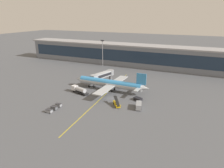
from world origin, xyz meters
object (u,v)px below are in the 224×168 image
fuel_tanker (79,90)px  pushback_tug (138,99)px  main_airliner (110,83)px  baggage_cart_0 (49,111)px  baggage_cart_1 (54,108)px  baggage_cart_2 (58,105)px  belt_loader (117,104)px  lavatory_truck (139,105)px

fuel_tanker → pushback_tug: fuel_tanker is taller
main_airliner → pushback_tug: main_airliner is taller
main_airliner → baggage_cart_0: bearing=-108.6°
baggage_cart_0 → baggage_cart_1: same height
fuel_tanker → baggage_cart_2: bearing=-86.1°
belt_loader → baggage_cart_0: belt_loader is taller
lavatory_truck → pushback_tug: lavatory_truck is taller
main_airliner → pushback_tug: (17.44, -6.67, -3.12)m
pushback_tug → baggage_cart_2: 36.05m
baggage_cart_0 → baggage_cart_2: same height
fuel_tanker → baggage_cart_0: fuel_tanker is taller
pushback_tug → main_airliner: bearing=159.1°
main_airliner → baggage_cart_2: bearing=-112.8°
baggage_cart_0 → baggage_cart_1: bearing=92.1°
lavatory_truck → baggage_cart_0: (-32.04, -19.39, -0.64)m
lavatory_truck → fuel_tanker: bearing=171.6°
belt_loader → baggage_cart_1: belt_loader is taller
main_airliner → belt_loader: main_airliner is taller
baggage_cart_0 → main_airliner: bearing=71.4°
main_airliner → belt_loader: 19.91m
lavatory_truck → baggage_cart_0: size_ratio=2.30×
baggage_cart_0 → baggage_cart_1: 3.20m
baggage_cart_0 → baggage_cart_2: (-0.23, 6.40, 0.00)m
main_airliner → baggage_cart_2: main_airliner is taller
lavatory_truck → baggage_cart_1: 36.00m
fuel_tanker → baggage_cart_2: size_ratio=4.09×
pushback_tug → belt_loader: (-6.49, -9.69, 0.14)m
fuel_tanker → baggage_cart_2: fuel_tanker is taller
pushback_tug → baggage_cart_2: size_ratio=1.62×
belt_loader → baggage_cart_1: bearing=-146.9°
lavatory_truck → baggage_cart_2: (-32.27, -12.99, -0.64)m
baggage_cart_1 → pushback_tug: bearing=40.0°
main_airliner → fuel_tanker: 16.45m
lavatory_truck → belt_loader: size_ratio=0.99×
fuel_tanker → baggage_cart_2: 18.02m
fuel_tanker → baggage_cart_1: size_ratio=4.09×
lavatory_truck → belt_loader: (-9.59, -1.50, -0.43)m
fuel_tanker → baggage_cart_1: 21.21m
main_airliner → baggage_cart_1: size_ratio=15.57×
baggage_cart_0 → pushback_tug: bearing=43.6°
belt_loader → baggage_cart_1: (-22.56, -14.69, -0.21)m
baggage_cart_2 → lavatory_truck: bearing=21.9°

